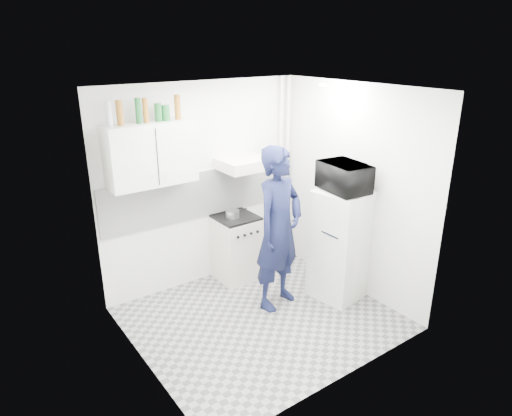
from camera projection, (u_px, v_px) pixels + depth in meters
floor at (261, 318)px, 5.31m from camera, size 2.80×2.80×0.00m
ceiling at (262, 89)px, 4.41m from camera, size 2.80×2.80×0.00m
wall_back at (204, 186)px, 5.81m from camera, size 2.80×0.00×2.80m
wall_left at (136, 247)px, 4.09m from camera, size 0.00×2.60×2.60m
wall_right at (353, 190)px, 5.62m from camera, size 0.00×2.60×2.60m
person at (279, 229)px, 5.30m from camera, size 0.81×0.64×1.96m
stove at (236, 248)px, 6.09m from camera, size 0.54×0.54×0.86m
fridge at (340, 245)px, 5.58m from camera, size 0.66×0.66×1.38m
stove_top at (236, 217)px, 5.94m from camera, size 0.51×0.51×0.03m
saucepan at (232, 214)px, 5.88m from camera, size 0.18×0.18×0.10m
microwave at (345, 177)px, 5.28m from camera, size 0.65×0.48×0.34m
bottle_a at (109, 114)px, 4.68m from camera, size 0.06×0.06×0.26m
bottle_b at (120, 113)px, 4.74m from camera, size 0.07×0.07×0.26m
bottle_c at (138, 111)px, 4.85m from camera, size 0.07×0.07×0.27m
bottle_d at (145, 110)px, 4.90m from camera, size 0.06×0.06×0.27m
canister_a at (158, 112)px, 4.99m from camera, size 0.08×0.08×0.20m
canister_b at (166, 113)px, 5.04m from camera, size 0.09×0.09×0.17m
bottle_e at (177, 107)px, 5.11m from camera, size 0.07×0.07×0.28m
upper_cabinet at (151, 154)px, 5.08m from camera, size 1.00×0.35×0.70m
range_hood at (244, 164)px, 5.77m from camera, size 0.60×0.50×0.14m
backsplash at (205, 193)px, 5.83m from camera, size 2.74×0.03×0.60m
pipe_a at (287, 171)px, 6.46m from camera, size 0.05×0.05×2.60m
pipe_b at (280, 172)px, 6.39m from camera, size 0.04×0.04×2.60m
ceiling_spot_fixture at (323, 85)px, 5.12m from camera, size 0.10×0.10×0.02m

